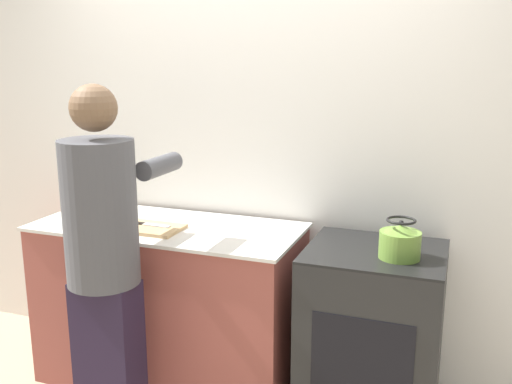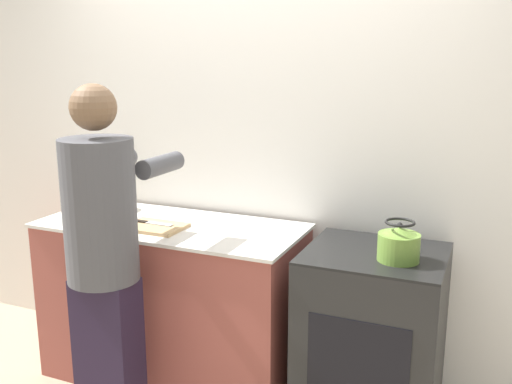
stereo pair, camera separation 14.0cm
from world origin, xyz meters
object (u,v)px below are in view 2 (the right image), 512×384
object	(u,v)px
oven	(371,341)
person	(104,252)
canister_jar	(106,194)
bowl_prep	(97,211)
kettle	(399,244)
knife	(151,223)
cutting_board	(155,227)

from	to	relation	value
oven	person	bearing A→B (deg)	-155.76
oven	person	xyz separation A→B (m)	(-1.15, -0.52, 0.46)
canister_jar	bowl_prep	bearing A→B (deg)	-67.38
kettle	bowl_prep	xyz separation A→B (m)	(-1.68, 0.03, -0.03)
canister_jar	knife	bearing A→B (deg)	-25.78
cutting_board	kettle	bearing A→B (deg)	0.67
oven	person	size ratio (longest dim) A/B	0.54
cutting_board	canister_jar	distance (m)	0.56
oven	canister_jar	bearing A→B (deg)	174.70
cutting_board	knife	xyz separation A→B (m)	(-0.04, 0.02, 0.01)
cutting_board	bowl_prep	size ratio (longest dim) A/B	2.58
person	knife	bearing A→B (deg)	95.60
knife	canister_jar	xyz separation A→B (m)	(-0.46, 0.22, 0.07)
bowl_prep	cutting_board	bearing A→B (deg)	-6.22
person	cutting_board	size ratio (longest dim) A/B	5.44
kettle	canister_jar	size ratio (longest dim) A/B	1.03
kettle	canister_jar	world-z (taller)	same
bowl_prep	canister_jar	bearing A→B (deg)	112.62
cutting_board	knife	distance (m)	0.05
knife	kettle	xyz separation A→B (m)	(1.31, -0.01, 0.05)
oven	kettle	xyz separation A→B (m)	(0.12, -0.07, 0.53)
person	bowl_prep	world-z (taller)	person
oven	cutting_board	size ratio (longest dim) A/B	2.94
person	cutting_board	distance (m)	0.43
bowl_prep	canister_jar	size ratio (longest dim) A/B	0.67
knife	cutting_board	bearing A→B (deg)	-28.64
person	canister_jar	xyz separation A→B (m)	(-0.50, 0.67, 0.09)
cutting_board	bowl_prep	bearing A→B (deg)	173.78
oven	knife	bearing A→B (deg)	-176.80
knife	bowl_prep	xyz separation A→B (m)	(-0.37, 0.02, 0.02)
kettle	oven	bearing A→B (deg)	147.13
canister_jar	cutting_board	bearing A→B (deg)	-26.11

